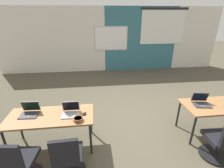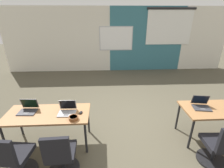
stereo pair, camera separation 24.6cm
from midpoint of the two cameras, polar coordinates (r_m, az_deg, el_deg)
ground_plane at (r=4.19m, az=8.36°, el=-13.14°), size 24.00×24.00×0.00m
back_wall_assembly at (r=7.61m, az=3.31°, el=15.27°), size 10.00×0.27×2.80m
desk_near_left at (r=3.39m, az=-19.66°, el=-10.56°), size 1.60×0.70×0.72m
desk_near_right at (r=4.11m, az=35.62°, el=-7.65°), size 1.60×0.70×0.72m
laptop_near_right_inner at (r=3.86m, az=30.48°, el=-6.41°), size 0.37×0.34×0.23m
chair_near_right_inner at (r=3.55m, az=35.22°, el=-17.92°), size 0.52×0.55×0.92m
laptop_near_left_inner at (r=3.25m, az=-13.35°, el=-9.02°), size 0.33×0.29×0.23m
mouse_near_left_inner at (r=3.20m, az=-8.71°, el=-9.90°), size 0.08×0.11×0.03m
chair_near_left_inner at (r=2.92m, az=-14.93°, el=-23.62°), size 0.52×0.55×0.92m
laptop_near_left_end at (r=3.54m, az=-25.63°, el=-7.97°), size 0.35×0.30×0.23m
chair_near_left_end at (r=3.14m, az=-29.13°, el=-22.27°), size 0.52×0.56×0.92m
snack_bowl at (r=3.04m, az=-11.08°, el=-11.56°), size 0.18×0.18×0.06m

